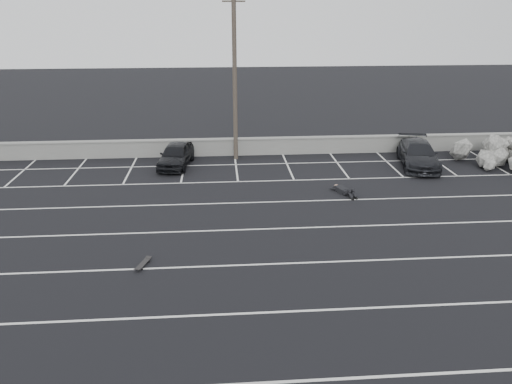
{
  "coord_description": "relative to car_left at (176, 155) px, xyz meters",
  "views": [
    {
      "loc": [
        -2.93,
        -15.84,
        8.82
      ],
      "look_at": [
        -1.36,
        4.76,
        1.0
      ],
      "focal_mm": 35.0,
      "sensor_mm": 36.0,
      "label": 1
    }
  ],
  "objects": [
    {
      "name": "ground",
      "position": [
        5.44,
        -12.0,
        -0.67
      ],
      "size": [
        120.0,
        120.0,
        0.0
      ],
      "primitive_type": "plane",
      "color": "black",
      "rests_on": "ground"
    },
    {
      "name": "riprap_pile",
      "position": [
        19.29,
        -0.8,
        -0.1
      ],
      "size": [
        5.57,
        4.34,
        1.66
      ],
      "color": "#A7A49C",
      "rests_on": "ground"
    },
    {
      "name": "trash_bin",
      "position": [
        14.76,
        1.36,
        -0.17
      ],
      "size": [
        0.77,
        0.77,
        0.99
      ],
      "rotation": [
        0.0,
        0.0,
        0.2
      ],
      "color": "#29292C",
      "rests_on": "ground"
    },
    {
      "name": "skateboard",
      "position": [
        -0.34,
        -11.78,
        -0.59
      ],
      "size": [
        0.47,
        0.87,
        0.1
      ],
      "rotation": [
        0.0,
        0.0,
        -0.32
      ],
      "color": "black",
      "rests_on": "ground"
    },
    {
      "name": "car_right",
      "position": [
        13.92,
        -1.05,
        0.03
      ],
      "size": [
        2.87,
        5.12,
        1.4
      ],
      "primitive_type": "imported",
      "rotation": [
        0.0,
        0.0,
        -0.2
      ],
      "color": "black",
      "rests_on": "ground"
    },
    {
      "name": "seawall",
      "position": [
        5.44,
        2.0,
        -0.12
      ],
      "size": [
        50.0,
        0.45,
        1.06
      ],
      "color": "gray",
      "rests_on": "ground"
    },
    {
      "name": "person",
      "position": [
        8.54,
        -4.9,
        -0.44
      ],
      "size": [
        2.34,
        2.87,
        0.46
      ],
      "primitive_type": null,
      "rotation": [
        0.0,
        0.0,
        0.33
      ],
      "color": "black",
      "rests_on": "ground"
    },
    {
      "name": "car_left",
      "position": [
        0.0,
        0.0,
        0.0
      ],
      "size": [
        2.19,
        4.15,
        1.35
      ],
      "primitive_type": "imported",
      "rotation": [
        0.0,
        0.0,
        -0.16
      ],
      "color": "black",
      "rests_on": "ground"
    },
    {
      "name": "utility_pole",
      "position": [
        3.5,
        1.2,
        4.18
      ],
      "size": [
        1.28,
        0.26,
        9.58
      ],
      "color": "#4C4238",
      "rests_on": "ground"
    },
    {
      "name": "stall_lines",
      "position": [
        5.36,
        -7.59,
        -0.67
      ],
      "size": [
        36.0,
        20.05,
        0.01
      ],
      "color": "silver",
      "rests_on": "ground"
    }
  ]
}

